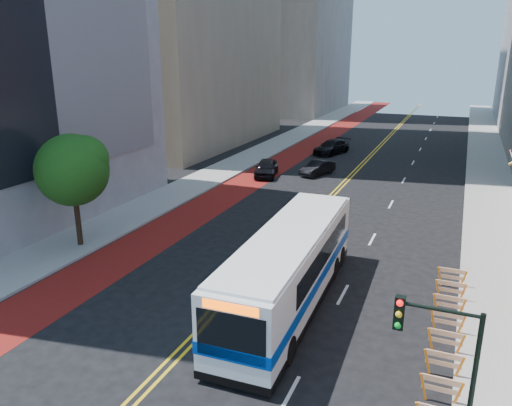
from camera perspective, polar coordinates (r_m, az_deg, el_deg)
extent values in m
plane|color=black|center=(21.63, -6.89, -14.87)|extent=(160.00, 160.00, 0.00)
cube|color=gray|center=(51.80, -2.25, 4.49)|extent=(4.00, 140.00, 0.15)
cube|color=gray|center=(47.28, 25.20, 1.61)|extent=(4.00, 140.00, 0.15)
cube|color=#63130E|center=(50.33, 1.79, 4.04)|extent=(3.60, 140.00, 0.01)
cube|color=gold|center=(48.17, 10.64, 3.14)|extent=(0.14, 140.00, 0.01)
cube|color=gold|center=(48.10, 11.06, 3.10)|extent=(0.14, 140.00, 0.01)
cube|color=silver|center=(18.49, 3.83, -21.03)|extent=(0.14, 2.20, 0.01)
cube|color=silver|center=(25.04, 9.90, -10.25)|extent=(0.14, 2.20, 0.01)
cube|color=silver|center=(32.25, 13.14, -4.05)|extent=(0.14, 2.20, 0.01)
cube|color=silver|center=(39.77, 15.16, -0.14)|extent=(0.14, 2.20, 0.01)
cube|color=silver|center=(47.44, 16.52, 2.51)|extent=(0.14, 2.20, 0.01)
cube|color=silver|center=(55.20, 17.51, 4.42)|extent=(0.14, 2.20, 0.01)
cube|color=silver|center=(63.03, 18.25, 5.86)|extent=(0.14, 2.20, 0.01)
cube|color=silver|center=(70.89, 18.84, 6.98)|extent=(0.14, 2.20, 0.01)
cube|color=silver|center=(78.78, 19.31, 7.87)|extent=(0.14, 2.20, 0.01)
cube|color=silver|center=(86.70, 19.69, 8.60)|extent=(0.14, 2.20, 0.01)
cube|color=silver|center=(94.62, 20.01, 9.21)|extent=(0.14, 2.20, 0.01)
cube|color=silver|center=(102.56, 20.28, 9.73)|extent=(0.14, 2.20, 0.01)
cube|color=orange|center=(18.86, 18.58, -19.27)|extent=(0.32, 0.06, 0.99)
cube|color=orange|center=(18.88, 22.10, -19.66)|extent=(0.32, 0.06, 0.99)
cube|color=orange|center=(18.63, 20.47, -18.48)|extent=(1.25, 0.05, 0.22)
cube|color=orange|center=(18.83, 20.35, -19.35)|extent=(1.25, 0.05, 0.18)
cube|color=orange|center=(20.14, 18.97, -16.74)|extent=(0.32, 0.06, 0.99)
cube|color=orange|center=(20.16, 22.21, -17.10)|extent=(0.32, 0.06, 0.99)
cube|color=orange|center=(19.93, 20.71, -15.97)|extent=(1.25, 0.05, 0.22)
cube|color=orange|center=(20.12, 20.60, -16.81)|extent=(1.25, 0.05, 0.18)
cube|color=orange|center=(21.46, 19.30, -14.52)|extent=(0.32, 0.06, 0.99)
cube|color=orange|center=(21.48, 22.31, -14.85)|extent=(0.32, 0.06, 0.99)
cube|color=orange|center=(21.26, 20.92, -13.77)|extent=(1.25, 0.05, 0.22)
cube|color=orange|center=(21.44, 20.82, -14.58)|extent=(1.25, 0.05, 0.18)
cube|color=orange|center=(22.81, 19.58, -12.56)|extent=(0.32, 0.06, 0.99)
cube|color=orange|center=(22.82, 22.40, -12.87)|extent=(0.32, 0.06, 0.99)
cube|color=orange|center=(22.62, 21.10, -11.83)|extent=(1.25, 0.05, 0.22)
cube|color=orange|center=(22.79, 21.00, -12.61)|extent=(1.25, 0.05, 0.18)
cube|color=orange|center=(24.18, 19.84, -10.81)|extent=(0.32, 0.06, 0.99)
cube|color=orange|center=(24.20, 22.47, -11.11)|extent=(0.32, 0.06, 0.99)
cube|color=orange|center=(24.00, 21.26, -10.12)|extent=(1.25, 0.05, 0.22)
cube|color=orange|center=(24.16, 21.17, -10.86)|extent=(1.25, 0.05, 0.18)
cube|color=orange|center=(25.57, 20.06, -9.26)|extent=(0.32, 0.06, 0.99)
cube|color=orange|center=(25.59, 22.54, -9.54)|extent=(0.32, 0.06, 0.99)
cube|color=orange|center=(25.41, 21.40, -8.59)|extent=(1.25, 0.05, 0.22)
cube|color=orange|center=(25.55, 21.31, -9.30)|extent=(1.25, 0.05, 0.18)
cube|color=orange|center=(26.98, 20.26, -7.86)|extent=(0.32, 0.06, 0.99)
cube|color=orange|center=(27.00, 22.60, -8.13)|extent=(0.32, 0.06, 0.99)
cube|color=orange|center=(26.82, 21.52, -7.22)|extent=(1.25, 0.05, 0.22)
cube|color=orange|center=(26.96, 21.44, -7.90)|extent=(1.25, 0.05, 0.18)
cylinder|color=black|center=(31.54, -19.69, -1.75)|extent=(0.32, 0.32, 3.20)
sphere|color=#0E4410|center=(30.75, -20.25, 3.55)|extent=(4.20, 4.20, 4.20)
sphere|color=#0E4410|center=(30.52, -19.03, 4.73)|extent=(2.80, 2.80, 2.80)
sphere|color=#0E4410|center=(30.80, -21.39, 4.21)|extent=(2.40, 2.40, 2.40)
cylinder|color=black|center=(15.16, 23.35, -19.83)|extent=(0.14, 0.14, 5.00)
cylinder|color=black|center=(13.87, 20.34, -11.38)|extent=(2.00, 0.10, 0.10)
cube|color=black|center=(14.05, 16.07, -11.95)|extent=(0.28, 0.22, 0.95)
sphere|color=red|center=(13.76, 16.12, -10.94)|extent=(0.18, 0.18, 0.18)
sphere|color=yellow|center=(13.92, 16.01, -12.15)|extent=(0.18, 0.18, 0.18)
sphere|color=#0CA526|center=(14.08, 15.89, -13.32)|extent=(0.18, 0.18, 0.18)
cube|color=white|center=(22.90, 3.81, -7.29)|extent=(3.29, 13.34, 3.15)
cube|color=#01339C|center=(23.10, 3.78, -8.35)|extent=(3.34, 13.39, 0.50)
cube|color=black|center=(23.47, 4.47, -5.28)|extent=(3.22, 9.37, 1.05)
cube|color=black|center=(17.32, -2.87, -15.02)|extent=(2.53, 0.19, 1.77)
cube|color=black|center=(28.69, 7.72, -1.28)|extent=(2.30, 0.18, 1.10)
cube|color=#FF5905|center=(16.75, -2.94, -11.84)|extent=(2.01, 0.15, 0.33)
cube|color=white|center=(22.28, 3.89, -3.47)|extent=(3.13, 12.68, 0.13)
cube|color=black|center=(23.60, 3.73, -10.77)|extent=(3.33, 13.38, 0.33)
cylinder|color=black|center=(20.47, -3.53, -14.97)|extent=(0.37, 1.11, 1.10)
cylinder|color=black|center=(19.69, 3.70, -16.40)|extent=(0.37, 1.11, 1.10)
cylinder|color=black|center=(27.07, 3.43, -6.56)|extent=(0.37, 1.11, 1.10)
cylinder|color=black|center=(26.48, 8.86, -7.30)|extent=(0.37, 1.11, 1.10)
cylinder|color=black|center=(28.47, 4.40, -5.35)|extent=(0.37, 1.11, 1.10)
cylinder|color=black|center=(27.92, 9.56, -6.02)|extent=(0.37, 1.11, 1.10)
imported|color=black|center=(46.87, 1.20, 4.05)|extent=(2.90, 4.98, 1.59)
imported|color=black|center=(47.74, 7.06, 4.01)|extent=(2.72, 4.31, 1.34)
imported|color=black|center=(57.79, 8.63, 6.35)|extent=(3.75, 5.80, 1.56)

